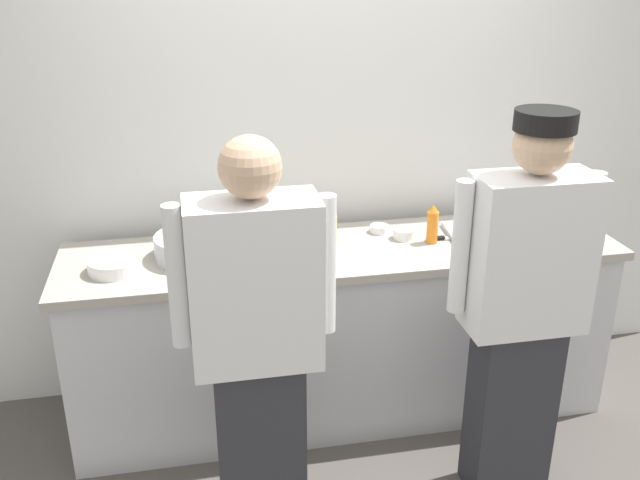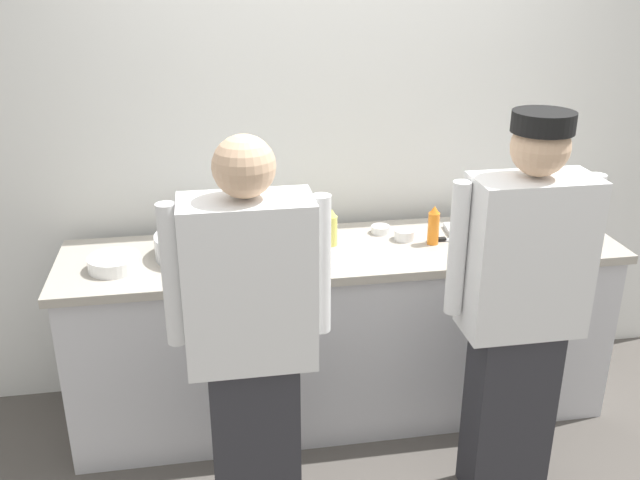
{
  "view_description": "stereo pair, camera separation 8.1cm",
  "coord_description": "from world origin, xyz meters",
  "px_view_note": "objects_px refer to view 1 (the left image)",
  "views": [
    {
      "loc": [
        -0.7,
        -2.63,
        2.2
      ],
      "look_at": [
        -0.12,
        0.32,
        0.96
      ],
      "focal_mm": 39.45,
      "sensor_mm": 36.0,
      "label": 1
    },
    {
      "loc": [
        -0.62,
        -2.64,
        2.2
      ],
      "look_at": [
        -0.12,
        0.32,
        0.96
      ],
      "focal_mm": 39.45,
      "sensor_mm": 36.0,
      "label": 2
    }
  ],
  "objects_px": {
    "plate_stack_front": "(293,237)",
    "plate_stack_rear": "(114,265)",
    "chef_near_left": "(257,343)",
    "ramekin_red_sauce": "(292,258)",
    "squeeze_bottle_primary": "(331,228)",
    "ramekin_yellow_sauce": "(403,233)",
    "squeeze_bottle_secondary": "(433,225)",
    "sheet_tray": "(501,232)",
    "chefs_knife": "(449,238)",
    "squeeze_bottle_spare": "(228,254)",
    "mixing_bowl_steel": "(196,246)",
    "chef_center": "(523,304)",
    "ramekin_orange_sauce": "(379,228)"
  },
  "relations": [
    {
      "from": "ramekin_orange_sauce",
      "to": "ramekin_red_sauce",
      "type": "distance_m",
      "value": 0.56
    },
    {
      "from": "plate_stack_rear",
      "to": "ramekin_yellow_sauce",
      "type": "xyz_separation_m",
      "value": [
        1.35,
        0.12,
        -0.0
      ]
    },
    {
      "from": "sheet_tray",
      "to": "ramekin_red_sauce",
      "type": "xyz_separation_m",
      "value": [
        -1.06,
        -0.14,
        0.01
      ]
    },
    {
      "from": "chef_near_left",
      "to": "chefs_knife",
      "type": "relative_size",
      "value": 5.99
    },
    {
      "from": "chef_near_left",
      "to": "chef_center",
      "type": "relative_size",
      "value": 0.98
    },
    {
      "from": "squeeze_bottle_spare",
      "to": "ramekin_red_sauce",
      "type": "distance_m",
      "value": 0.29
    },
    {
      "from": "squeeze_bottle_primary",
      "to": "plate_stack_front",
      "type": "bearing_deg",
      "value": 169.42
    },
    {
      "from": "squeeze_bottle_secondary",
      "to": "chefs_knife",
      "type": "height_order",
      "value": "squeeze_bottle_secondary"
    },
    {
      "from": "sheet_tray",
      "to": "ramekin_red_sauce",
      "type": "height_order",
      "value": "ramekin_red_sauce"
    },
    {
      "from": "plate_stack_rear",
      "to": "mixing_bowl_steel",
      "type": "distance_m",
      "value": 0.37
    },
    {
      "from": "mixing_bowl_steel",
      "to": "ramekin_red_sauce",
      "type": "relative_size",
      "value": 3.81
    },
    {
      "from": "chef_center",
      "to": "squeeze_bottle_secondary",
      "type": "xyz_separation_m",
      "value": [
        -0.15,
        0.66,
        0.1
      ]
    },
    {
      "from": "sheet_tray",
      "to": "ramekin_orange_sauce",
      "type": "bearing_deg",
      "value": 165.71
    },
    {
      "from": "mixing_bowl_steel",
      "to": "chefs_knife",
      "type": "relative_size",
      "value": 1.35
    },
    {
      "from": "chef_near_left",
      "to": "ramekin_red_sauce",
      "type": "bearing_deg",
      "value": 69.28
    },
    {
      "from": "plate_stack_front",
      "to": "mixing_bowl_steel",
      "type": "distance_m",
      "value": 0.46
    },
    {
      "from": "mixing_bowl_steel",
      "to": "sheet_tray",
      "type": "xyz_separation_m",
      "value": [
        1.48,
        -0.02,
        -0.04
      ]
    },
    {
      "from": "plate_stack_rear",
      "to": "sheet_tray",
      "type": "height_order",
      "value": "plate_stack_rear"
    },
    {
      "from": "sheet_tray",
      "to": "ramekin_yellow_sauce",
      "type": "distance_m",
      "value": 0.49
    },
    {
      "from": "squeeze_bottle_primary",
      "to": "ramekin_orange_sauce",
      "type": "relative_size",
      "value": 1.96
    },
    {
      "from": "plate_stack_rear",
      "to": "squeeze_bottle_secondary",
      "type": "height_order",
      "value": "squeeze_bottle_secondary"
    },
    {
      "from": "squeeze_bottle_primary",
      "to": "squeeze_bottle_secondary",
      "type": "relative_size",
      "value": 0.94
    },
    {
      "from": "squeeze_bottle_primary",
      "to": "ramekin_yellow_sauce",
      "type": "relative_size",
      "value": 1.82
    },
    {
      "from": "sheet_tray",
      "to": "squeeze_bottle_primary",
      "type": "bearing_deg",
      "value": 177.54
    },
    {
      "from": "mixing_bowl_steel",
      "to": "chefs_knife",
      "type": "height_order",
      "value": "mixing_bowl_steel"
    },
    {
      "from": "ramekin_red_sauce",
      "to": "ramekin_yellow_sauce",
      "type": "distance_m",
      "value": 0.6
    },
    {
      "from": "squeeze_bottle_secondary",
      "to": "chefs_knife",
      "type": "distance_m",
      "value": 0.13
    },
    {
      "from": "sheet_tray",
      "to": "ramekin_orange_sauce",
      "type": "xyz_separation_m",
      "value": [
        -0.58,
        0.15,
        0.01
      ]
    },
    {
      "from": "plate_stack_front",
      "to": "plate_stack_rear",
      "type": "distance_m",
      "value": 0.82
    },
    {
      "from": "chefs_knife",
      "to": "chef_near_left",
      "type": "bearing_deg",
      "value": -144.16
    },
    {
      "from": "sheet_tray",
      "to": "squeeze_bottle_spare",
      "type": "relative_size",
      "value": 2.99
    },
    {
      "from": "mixing_bowl_steel",
      "to": "squeeze_bottle_secondary",
      "type": "height_order",
      "value": "squeeze_bottle_secondary"
    },
    {
      "from": "squeeze_bottle_primary",
      "to": "ramekin_orange_sauce",
      "type": "xyz_separation_m",
      "value": [
        0.27,
        0.11,
        -0.07
      ]
    },
    {
      "from": "squeeze_bottle_secondary",
      "to": "squeeze_bottle_spare",
      "type": "xyz_separation_m",
      "value": [
        -0.98,
        -0.15,
        -0.01
      ]
    },
    {
      "from": "ramekin_orange_sauce",
      "to": "squeeze_bottle_spare",
      "type": "bearing_deg",
      "value": -157.0
    },
    {
      "from": "chef_center",
      "to": "plate_stack_rear",
      "type": "relative_size",
      "value": 7.39
    },
    {
      "from": "chef_center",
      "to": "squeeze_bottle_primary",
      "type": "bearing_deg",
      "value": 130.67
    },
    {
      "from": "ramekin_orange_sauce",
      "to": "squeeze_bottle_secondary",
      "type": "bearing_deg",
      "value": -39.88
    },
    {
      "from": "plate_stack_front",
      "to": "squeeze_bottle_spare",
      "type": "distance_m",
      "value": 0.41
    },
    {
      "from": "chef_near_left",
      "to": "squeeze_bottle_secondary",
      "type": "distance_m",
      "value": 1.17
    },
    {
      "from": "sheet_tray",
      "to": "chefs_knife",
      "type": "distance_m",
      "value": 0.27
    },
    {
      "from": "squeeze_bottle_primary",
      "to": "squeeze_bottle_spare",
      "type": "bearing_deg",
      "value": -156.79
    },
    {
      "from": "squeeze_bottle_secondary",
      "to": "ramekin_red_sauce",
      "type": "bearing_deg",
      "value": -170.88
    },
    {
      "from": "ramekin_red_sauce",
      "to": "chefs_knife",
      "type": "bearing_deg",
      "value": 9.76
    },
    {
      "from": "squeeze_bottle_secondary",
      "to": "squeeze_bottle_spare",
      "type": "relative_size",
      "value": 1.09
    },
    {
      "from": "ramekin_red_sauce",
      "to": "plate_stack_rear",
      "type": "bearing_deg",
      "value": 175.08
    },
    {
      "from": "chef_near_left",
      "to": "plate_stack_front",
      "type": "relative_size",
      "value": 7.76
    },
    {
      "from": "sheet_tray",
      "to": "chefs_knife",
      "type": "relative_size",
      "value": 1.91
    },
    {
      "from": "plate_stack_rear",
      "to": "plate_stack_front",
      "type": "bearing_deg",
      "value": 10.04
    },
    {
      "from": "sheet_tray",
      "to": "squeeze_bottle_primary",
      "type": "distance_m",
      "value": 0.85
    }
  ]
}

